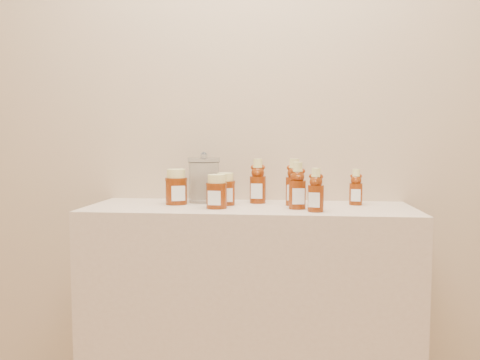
# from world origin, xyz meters

# --- Properties ---
(wall_back) EXTENTS (3.50, 0.02, 2.70)m
(wall_back) POSITION_xyz_m (0.00, 1.75, 1.35)
(wall_back) COLOR tan
(wall_back) RESTS_ON ground
(display_table) EXTENTS (1.20, 0.40, 0.90)m
(display_table) POSITION_xyz_m (0.00, 1.55, 0.45)
(display_table) COLOR #C2A88E
(display_table) RESTS_ON ground
(bear_bottle_back_left) EXTENTS (0.07, 0.07, 0.20)m
(bear_bottle_back_left) POSITION_xyz_m (0.03, 1.65, 1.00)
(bear_bottle_back_left) COLOR #601F07
(bear_bottle_back_left) RESTS_ON display_table
(bear_bottle_back_mid) EXTENTS (0.08, 0.08, 0.20)m
(bear_bottle_back_mid) POSITION_xyz_m (0.17, 1.60, 1.00)
(bear_bottle_back_mid) COLOR #601F07
(bear_bottle_back_mid) RESTS_ON display_table
(bear_bottle_back_right) EXTENTS (0.06, 0.06, 0.15)m
(bear_bottle_back_right) POSITION_xyz_m (0.40, 1.63, 0.98)
(bear_bottle_back_right) COLOR #601F07
(bear_bottle_back_right) RESTS_ON display_table
(bear_bottle_front_left) EXTENTS (0.07, 0.07, 0.19)m
(bear_bottle_front_left) POSITION_xyz_m (0.18, 1.50, 0.99)
(bear_bottle_front_left) COLOR #601F07
(bear_bottle_front_left) RESTS_ON display_table
(bear_bottle_front_right) EXTENTS (0.07, 0.07, 0.17)m
(bear_bottle_front_right) POSITION_xyz_m (0.24, 1.44, 0.98)
(bear_bottle_front_right) COLOR #601F07
(bear_bottle_front_right) RESTS_ON display_table
(honey_jar_left) EXTENTS (0.11, 0.11, 0.13)m
(honey_jar_left) POSITION_xyz_m (-0.28, 1.58, 0.97)
(honey_jar_left) COLOR #601F07
(honey_jar_left) RESTS_ON display_table
(honey_jar_back) EXTENTS (0.09, 0.09, 0.12)m
(honey_jar_back) POSITION_xyz_m (-0.09, 1.58, 0.96)
(honey_jar_back) COLOR #601F07
(honey_jar_back) RESTS_ON display_table
(honey_jar_front) EXTENTS (0.08, 0.08, 0.12)m
(honey_jar_front) POSITION_xyz_m (-0.11, 1.49, 0.96)
(honey_jar_front) COLOR #601F07
(honey_jar_front) RESTS_ON display_table
(glass_canister) EXTENTS (0.13, 0.13, 0.19)m
(glass_canister) POSITION_xyz_m (-0.19, 1.65, 1.00)
(glass_canister) COLOR white
(glass_canister) RESTS_ON display_table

